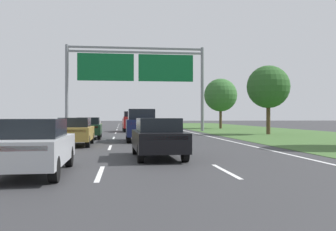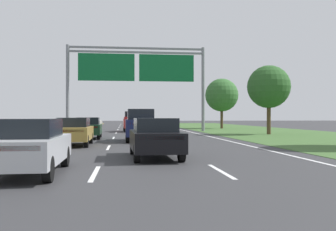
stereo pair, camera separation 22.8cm
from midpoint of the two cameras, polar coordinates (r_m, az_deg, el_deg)
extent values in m
plane|color=#333335|center=(35.42, -5.24, -2.80)|extent=(220.00, 220.00, 0.00)
cube|color=white|center=(11.01, -10.94, -8.66)|extent=(0.14, 3.00, 0.01)
cube|color=white|center=(19.95, -9.17, -4.84)|extent=(0.14, 3.00, 0.01)
cube|color=white|center=(28.92, -8.51, -3.39)|extent=(0.14, 3.00, 0.01)
cube|color=white|center=(37.91, -8.16, -2.62)|extent=(0.14, 3.00, 0.01)
cube|color=white|center=(46.90, -7.94, -2.15)|extent=(0.14, 3.00, 0.01)
cube|color=white|center=(55.90, -7.79, -1.83)|extent=(0.14, 3.00, 0.01)
cube|color=white|center=(64.89, -7.69, -1.60)|extent=(0.14, 3.00, 0.01)
cube|color=white|center=(73.89, -7.61, -1.43)|extent=(0.14, 3.00, 0.01)
cube|color=white|center=(82.89, -7.55, -1.29)|extent=(0.14, 3.00, 0.01)
cube|color=white|center=(11.38, 8.20, -8.39)|extent=(0.14, 3.00, 0.01)
cube|color=white|center=(20.15, 1.44, -4.80)|extent=(0.14, 3.00, 0.01)
cube|color=white|center=(29.07, -1.18, -3.38)|extent=(0.14, 3.00, 0.01)
cube|color=white|center=(38.02, -2.57, -2.62)|extent=(0.14, 3.00, 0.01)
cube|color=white|center=(46.99, -3.42, -2.15)|extent=(0.14, 3.00, 0.01)
cube|color=white|center=(55.97, -4.00, -1.83)|extent=(0.14, 3.00, 0.01)
cube|color=white|center=(64.96, -4.42, -1.60)|extent=(0.14, 3.00, 0.01)
cube|color=white|center=(73.95, -4.74, -1.43)|extent=(0.14, 3.00, 0.01)
cube|color=white|center=(82.94, -4.99, -1.29)|extent=(0.14, 3.00, 0.01)
cube|color=white|center=(36.09, 4.18, -2.75)|extent=(0.16, 106.00, 0.01)
cube|color=gold|center=(35.73, -14.75, -2.77)|extent=(0.16, 106.00, 0.01)
cube|color=#3D602D|center=(38.48, 16.03, -2.57)|extent=(14.00, 110.00, 0.02)
cube|color=gray|center=(35.82, -15.86, -2.33)|extent=(0.60, 110.00, 0.55)
cube|color=gray|center=(35.80, -15.86, -1.65)|extent=(0.25, 110.00, 0.30)
cylinder|color=gray|center=(41.25, -15.33, 4.04)|extent=(0.36, 0.36, 9.31)
cylinder|color=gray|center=(41.75, 5.11, 3.99)|extent=(0.36, 0.36, 9.31)
cube|color=gray|center=(41.41, -5.05, 10.20)|extent=(14.70, 0.24, 0.20)
cube|color=gray|center=(41.33, -5.05, 9.59)|extent=(14.70, 0.24, 0.20)
cube|color=#0C602D|center=(40.91, -9.63, 7.29)|extent=(6.00, 0.12, 2.93)
cube|color=#0C602D|center=(41.14, -0.48, 7.25)|extent=(6.00, 0.12, 2.93)
cube|color=maroon|center=(40.79, -5.63, -1.16)|extent=(2.14, 5.45, 1.00)
cube|color=black|center=(41.64, -5.69, 0.08)|extent=(1.77, 1.94, 0.78)
cube|color=#B21414|center=(38.13, -5.43, -0.78)|extent=(1.68, 0.12, 0.12)
cube|color=maroon|center=(39.06, -5.50, -0.33)|extent=(2.05, 2.00, 0.20)
cylinder|color=black|center=(42.61, -6.90, -1.79)|extent=(0.32, 0.85, 0.84)
cylinder|color=black|center=(42.69, -4.62, -1.79)|extent=(0.32, 0.85, 0.84)
cylinder|color=black|center=(38.94, -6.75, -1.95)|extent=(0.32, 0.85, 0.84)
cylinder|color=black|center=(39.03, -4.25, -1.94)|extent=(0.32, 0.85, 0.84)
cube|color=#193D23|center=(28.35, -12.23, -2.06)|extent=(1.95, 4.45, 0.72)
cube|color=black|center=(28.29, -12.24, -0.81)|extent=(1.63, 2.34, 0.52)
cube|color=#B21414|center=(26.19, -12.53, -1.75)|extent=(1.53, 0.12, 0.12)
cylinder|color=black|center=(29.92, -13.59, -2.65)|extent=(0.24, 0.67, 0.66)
cylinder|color=black|center=(29.82, -10.52, -2.66)|extent=(0.24, 0.67, 0.66)
cylinder|color=black|center=(26.94, -14.13, -2.93)|extent=(0.24, 0.67, 0.66)
cylinder|color=black|center=(26.84, -10.72, -2.94)|extent=(0.24, 0.67, 0.66)
cube|color=#161E47|center=(24.83, -4.45, -1.84)|extent=(1.92, 4.71, 1.05)
cube|color=black|center=(24.67, -4.43, 0.16)|extent=(1.64, 3.01, 0.68)
cube|color=#B21414|center=(22.51, -4.16, -1.21)|extent=(1.60, 0.09, 0.12)
cylinder|color=black|center=(26.42, -6.40, -2.88)|extent=(0.26, 0.76, 0.76)
cylinder|color=black|center=(26.49, -2.85, -2.87)|extent=(0.26, 0.76, 0.76)
cylinder|color=black|center=(23.23, -6.28, -3.25)|extent=(0.26, 0.76, 0.76)
cylinder|color=black|center=(23.31, -2.24, -3.24)|extent=(0.26, 0.76, 0.76)
cube|color=#B2B5BA|center=(11.32, -20.37, -4.93)|extent=(1.90, 4.43, 0.72)
cube|color=black|center=(11.24, -20.42, -1.80)|extent=(1.61, 2.33, 0.52)
cube|color=#B21414|center=(9.21, -23.24, -4.67)|extent=(1.53, 0.11, 0.12)
cylinder|color=black|center=(12.99, -22.42, -5.91)|extent=(0.23, 0.66, 0.66)
cylinder|color=black|center=(12.69, -15.36, -6.05)|extent=(0.23, 0.66, 0.66)
cylinder|color=black|center=(9.75, -17.63, -7.83)|extent=(0.23, 0.66, 0.66)
cube|color=#A38438|center=(21.66, -14.25, -2.65)|extent=(1.86, 4.42, 0.72)
cube|color=black|center=(21.59, -14.26, -1.01)|extent=(1.59, 2.31, 0.52)
cube|color=#B21414|center=(19.51, -14.99, -2.29)|extent=(1.53, 0.09, 0.12)
cylinder|color=black|center=(23.26, -15.78, -3.37)|extent=(0.23, 0.66, 0.66)
cylinder|color=black|center=(23.09, -11.84, -3.39)|extent=(0.23, 0.66, 0.66)
cylinder|color=black|center=(20.31, -16.99, -3.83)|extent=(0.23, 0.66, 0.66)
cylinder|color=black|center=(20.11, -12.48, -3.87)|extent=(0.23, 0.66, 0.66)
cube|color=black|center=(14.80, -2.00, -3.81)|extent=(1.94, 4.45, 0.72)
cube|color=black|center=(14.73, -1.98, -1.42)|extent=(1.63, 2.34, 0.52)
cube|color=#B21414|center=(12.65, -0.88, -3.46)|extent=(1.53, 0.12, 0.12)
cylinder|color=black|center=(16.25, -5.42, -4.76)|extent=(0.24, 0.67, 0.66)
cylinder|color=black|center=(16.41, 0.18, -4.71)|extent=(0.24, 0.67, 0.66)
cylinder|color=black|center=(13.27, -4.71, -5.79)|extent=(0.24, 0.67, 0.66)
cylinder|color=black|center=(13.47, 2.13, -5.71)|extent=(0.24, 0.67, 0.66)
cylinder|color=#4C3823|center=(35.29, 14.88, -0.54)|extent=(0.36, 0.36, 2.80)
sphere|color=#285623|center=(35.39, 14.87, 4.26)|extent=(3.90, 3.90, 3.90)
cylinder|color=#4C3823|center=(51.25, 7.90, -0.44)|extent=(0.36, 0.36, 2.77)
sphere|color=#33662D|center=(51.33, 7.90, 3.11)|extent=(4.48, 4.48, 4.48)
camera|label=1|loc=(0.11, -90.21, 0.00)|focal=39.95mm
camera|label=2|loc=(0.11, 89.79, 0.00)|focal=39.95mm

